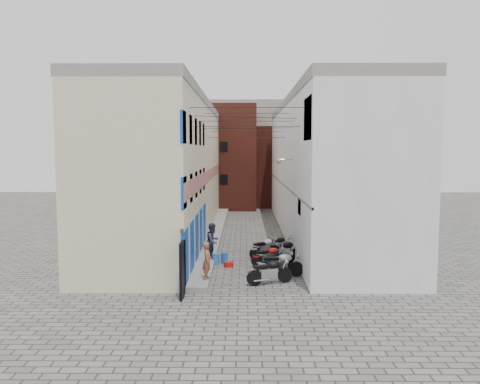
{
  "coord_description": "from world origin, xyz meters",
  "views": [
    {
      "loc": [
        -0.14,
        -18.13,
        5.7
      ],
      "look_at": [
        -0.4,
        11.85,
        3.0
      ],
      "focal_mm": 35.0,
      "sensor_mm": 36.0,
      "label": 1
    }
  ],
  "objects_px": {
    "motorcycle_a": "(270,270)",
    "motorcycle_e": "(284,249)",
    "water_jug_near": "(216,259)",
    "motorcycle_c": "(280,261)",
    "person_a": "(207,261)",
    "motorcycle_b": "(280,263)",
    "red_crate": "(229,264)",
    "person_b": "(213,241)",
    "motorcycle_f": "(265,246)",
    "motorcycle_d": "(269,255)",
    "water_jug_far": "(224,258)",
    "motorcycle_g": "(278,244)"
  },
  "relations": [
    {
      "from": "motorcycle_b",
      "to": "motorcycle_g",
      "type": "xyz_separation_m",
      "value": [
        0.23,
        4.79,
        -0.09
      ]
    },
    {
      "from": "motorcycle_c",
      "to": "person_a",
      "type": "relative_size",
      "value": 1.07
    },
    {
      "from": "motorcycle_a",
      "to": "motorcycle_e",
      "type": "relative_size",
      "value": 1.0
    },
    {
      "from": "water_jug_near",
      "to": "motorcycle_b",
      "type": "bearing_deg",
      "value": -35.3
    },
    {
      "from": "water_jug_near",
      "to": "water_jug_far",
      "type": "xyz_separation_m",
      "value": [
        0.42,
        0.38,
        -0.01
      ]
    },
    {
      "from": "motorcycle_f",
      "to": "water_jug_near",
      "type": "relative_size",
      "value": 3.62
    },
    {
      "from": "motorcycle_b",
      "to": "water_jug_far",
      "type": "xyz_separation_m",
      "value": [
        -2.62,
        2.53,
        -0.36
      ]
    },
    {
      "from": "motorcycle_e",
      "to": "water_jug_near",
      "type": "bearing_deg",
      "value": -87.45
    },
    {
      "from": "motorcycle_d",
      "to": "person_a",
      "type": "relative_size",
      "value": 1.17
    },
    {
      "from": "motorcycle_e",
      "to": "motorcycle_d",
      "type": "bearing_deg",
      "value": -49.01
    },
    {
      "from": "motorcycle_e",
      "to": "red_crate",
      "type": "height_order",
      "value": "motorcycle_e"
    },
    {
      "from": "motorcycle_b",
      "to": "water_jug_near",
      "type": "xyz_separation_m",
      "value": [
        -3.04,
        2.15,
        -0.34
      ]
    },
    {
      "from": "person_a",
      "to": "red_crate",
      "type": "xyz_separation_m",
      "value": [
        0.81,
        3.02,
        -0.92
      ]
    },
    {
      "from": "motorcycle_d",
      "to": "person_a",
      "type": "bearing_deg",
      "value": -58.74
    },
    {
      "from": "water_jug_far",
      "to": "red_crate",
      "type": "relative_size",
      "value": 1.3
    },
    {
      "from": "motorcycle_g",
      "to": "water_jug_near",
      "type": "relative_size",
      "value": 3.32
    },
    {
      "from": "person_a",
      "to": "water_jug_near",
      "type": "relative_size",
      "value": 2.85
    },
    {
      "from": "motorcycle_a",
      "to": "motorcycle_f",
      "type": "xyz_separation_m",
      "value": [
        0.01,
        5.02,
        -0.02
      ]
    },
    {
      "from": "motorcycle_b",
      "to": "motorcycle_c",
      "type": "distance_m",
      "value": 1.0
    },
    {
      "from": "motorcycle_c",
      "to": "motorcycle_d",
      "type": "xyz_separation_m",
      "value": [
        -0.46,
        0.97,
        0.05
      ]
    },
    {
      "from": "motorcycle_f",
      "to": "person_b",
      "type": "relative_size",
      "value": 1.11
    },
    {
      "from": "person_a",
      "to": "motorcycle_f",
      "type": "bearing_deg",
      "value": -26.34
    },
    {
      "from": "motorcycle_c",
      "to": "water_jug_far",
      "type": "height_order",
      "value": "motorcycle_c"
    },
    {
      "from": "motorcycle_c",
      "to": "water_jug_far",
      "type": "xyz_separation_m",
      "value": [
        -2.69,
        1.54,
        -0.23
      ]
    },
    {
      "from": "motorcycle_a",
      "to": "water_jug_far",
      "type": "relative_size",
      "value": 3.93
    },
    {
      "from": "motorcycle_d",
      "to": "motorcycle_g",
      "type": "relative_size",
      "value": 1.0
    },
    {
      "from": "person_b",
      "to": "water_jug_near",
      "type": "xyz_separation_m",
      "value": [
        0.15,
        -0.17,
        -0.88
      ]
    },
    {
      "from": "motorcycle_c",
      "to": "red_crate",
      "type": "height_order",
      "value": "motorcycle_c"
    },
    {
      "from": "water_jug_near",
      "to": "water_jug_far",
      "type": "height_order",
      "value": "water_jug_near"
    },
    {
      "from": "motorcycle_c",
      "to": "water_jug_far",
      "type": "bearing_deg",
      "value": -145.87
    },
    {
      "from": "motorcycle_b",
      "to": "person_a",
      "type": "distance_m",
      "value": 3.49
    },
    {
      "from": "motorcycle_b",
      "to": "motorcycle_d",
      "type": "relative_size",
      "value": 1.16
    },
    {
      "from": "motorcycle_b",
      "to": "person_a",
      "type": "height_order",
      "value": "person_a"
    },
    {
      "from": "motorcycle_b",
      "to": "person_b",
      "type": "distance_m",
      "value": 3.98
    },
    {
      "from": "motorcycle_e",
      "to": "water_jug_near",
      "type": "relative_size",
      "value": 3.75
    },
    {
      "from": "red_crate",
      "to": "motorcycle_a",
      "type": "bearing_deg",
      "value": -57.37
    },
    {
      "from": "motorcycle_b",
      "to": "motorcycle_c",
      "type": "height_order",
      "value": "motorcycle_b"
    },
    {
      "from": "motorcycle_g",
      "to": "person_b",
      "type": "bearing_deg",
      "value": -73.95
    },
    {
      "from": "motorcycle_a",
      "to": "motorcycle_b",
      "type": "xyz_separation_m",
      "value": [
        0.53,
        1.24,
        0.02
      ]
    },
    {
      "from": "motorcycle_b",
      "to": "motorcycle_e",
      "type": "bearing_deg",
      "value": 171.43
    },
    {
      "from": "motorcycle_c",
      "to": "motorcycle_b",
      "type": "bearing_deg",
      "value": -30.09
    },
    {
      "from": "motorcycle_e",
      "to": "water_jug_far",
      "type": "relative_size",
      "value": 3.94
    },
    {
      "from": "motorcycle_c",
      "to": "red_crate",
      "type": "distance_m",
      "value": 2.57
    },
    {
      "from": "motorcycle_e",
      "to": "motorcycle_f",
      "type": "bearing_deg",
      "value": -141.78
    },
    {
      "from": "water_jug_near",
      "to": "motorcycle_e",
      "type": "bearing_deg",
      "value": 13.4
    },
    {
      "from": "motorcycle_d",
      "to": "motorcycle_b",
      "type": "bearing_deg",
      "value": -7.38
    },
    {
      "from": "motorcycle_g",
      "to": "motorcycle_f",
      "type": "bearing_deg",
      "value": -56.45
    },
    {
      "from": "person_b",
      "to": "motorcycle_a",
      "type": "bearing_deg",
      "value": -110.83
    },
    {
      "from": "motorcycle_e",
      "to": "water_jug_far",
      "type": "xyz_separation_m",
      "value": [
        -3.03,
        -0.45,
        -0.34
      ]
    },
    {
      "from": "motorcycle_b",
      "to": "red_crate",
      "type": "distance_m",
      "value": 2.94
    }
  ]
}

